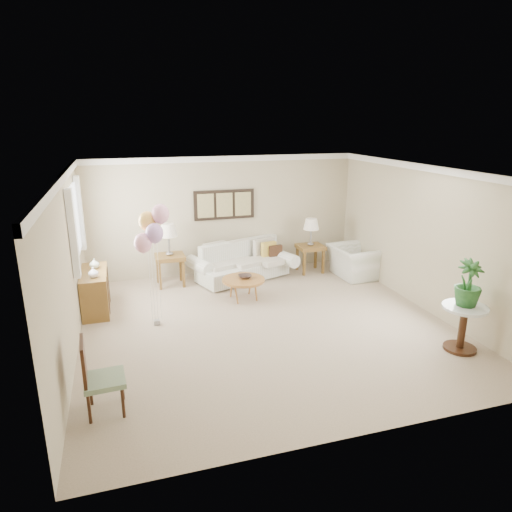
{
  "coord_description": "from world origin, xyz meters",
  "views": [
    {
      "loc": [
        -2.21,
        -6.73,
        3.35
      ],
      "look_at": [
        0.01,
        0.6,
        1.05
      ],
      "focal_mm": 32.0,
      "sensor_mm": 36.0,
      "label": 1
    }
  ],
  "objects_px": {
    "sofa": "(242,265)",
    "coffee_table": "(243,280)",
    "accent_chair": "(98,375)",
    "balloon_cluster": "(151,229)",
    "armchair": "(354,262)"
  },
  "relations": [
    {
      "from": "armchair",
      "to": "accent_chair",
      "type": "xyz_separation_m",
      "value": [
        -5.27,
        -3.54,
        0.15
      ]
    },
    {
      "from": "armchair",
      "to": "accent_chair",
      "type": "height_order",
      "value": "accent_chair"
    },
    {
      "from": "accent_chair",
      "to": "balloon_cluster",
      "type": "relative_size",
      "value": 0.46
    },
    {
      "from": "sofa",
      "to": "coffee_table",
      "type": "relative_size",
      "value": 2.93
    },
    {
      "from": "coffee_table",
      "to": "accent_chair",
      "type": "distance_m",
      "value": 3.91
    },
    {
      "from": "armchair",
      "to": "sofa",
      "type": "bearing_deg",
      "value": 74.2
    },
    {
      "from": "coffee_table",
      "to": "balloon_cluster",
      "type": "xyz_separation_m",
      "value": [
        -1.7,
        -0.65,
        1.29
      ]
    },
    {
      "from": "sofa",
      "to": "accent_chair",
      "type": "relative_size",
      "value": 2.54
    },
    {
      "from": "balloon_cluster",
      "to": "sofa",
      "type": "bearing_deg",
      "value": 42.34
    },
    {
      "from": "accent_chair",
      "to": "balloon_cluster",
      "type": "bearing_deg",
      "value": 69.27
    },
    {
      "from": "sofa",
      "to": "armchair",
      "type": "height_order",
      "value": "sofa"
    },
    {
      "from": "sofa",
      "to": "balloon_cluster",
      "type": "xyz_separation_m",
      "value": [
        -2.0,
        -1.82,
        1.35
      ]
    },
    {
      "from": "sofa",
      "to": "armchair",
      "type": "distance_m",
      "value": 2.47
    },
    {
      "from": "sofa",
      "to": "coffee_table",
      "type": "bearing_deg",
      "value": -104.3
    },
    {
      "from": "sofa",
      "to": "armchair",
      "type": "bearing_deg",
      "value": -13.6
    }
  ]
}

